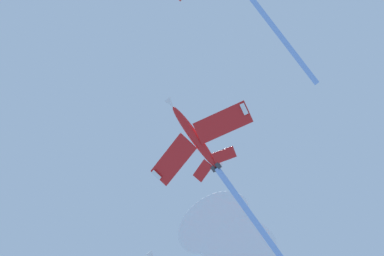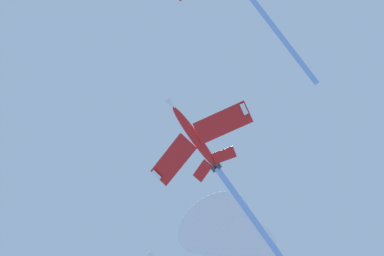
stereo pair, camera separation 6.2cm
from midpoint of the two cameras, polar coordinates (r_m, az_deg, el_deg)
name	(u,v)px [view 1 (the left image)]	position (r m, az deg, el deg)	size (l,w,h in m)	color
jet_third	(214,164)	(124.36, 1.60, -2.59)	(30.91, 19.85, 19.31)	red
cloud_east	(224,232)	(208.06, 2.31, -7.56)	(27.06, 23.12, 9.71)	white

